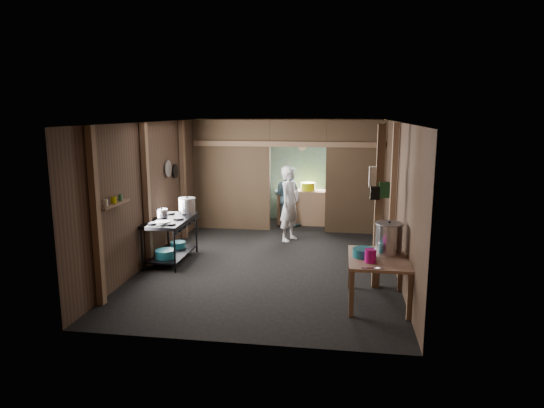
% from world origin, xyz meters
% --- Properties ---
extents(floor, '(4.50, 7.00, 0.00)m').
position_xyz_m(floor, '(0.00, 0.00, 0.00)').
color(floor, black).
rests_on(floor, ground).
extents(ceiling, '(4.50, 7.00, 0.00)m').
position_xyz_m(ceiling, '(0.00, 0.00, 2.60)').
color(ceiling, '#454342').
rests_on(ceiling, ground).
extents(wall_back, '(4.50, 0.00, 2.60)m').
position_xyz_m(wall_back, '(0.00, 3.50, 1.30)').
color(wall_back, '#463424').
rests_on(wall_back, ground).
extents(wall_front, '(4.50, 0.00, 2.60)m').
position_xyz_m(wall_front, '(0.00, -3.50, 1.30)').
color(wall_front, '#463424').
rests_on(wall_front, ground).
extents(wall_left, '(0.00, 7.00, 2.60)m').
position_xyz_m(wall_left, '(-2.25, 0.00, 1.30)').
color(wall_left, '#463424').
rests_on(wall_left, ground).
extents(wall_right, '(0.00, 7.00, 2.60)m').
position_xyz_m(wall_right, '(2.25, 0.00, 1.30)').
color(wall_right, '#463424').
rests_on(wall_right, ground).
extents(partition_left, '(1.85, 0.10, 2.60)m').
position_xyz_m(partition_left, '(-1.32, 2.20, 1.30)').
color(partition_left, brown).
rests_on(partition_left, floor).
extents(partition_right, '(1.35, 0.10, 2.60)m').
position_xyz_m(partition_right, '(1.57, 2.20, 1.30)').
color(partition_right, brown).
rests_on(partition_right, floor).
extents(partition_header, '(1.30, 0.10, 0.60)m').
position_xyz_m(partition_header, '(0.25, 2.20, 2.30)').
color(partition_header, brown).
rests_on(partition_header, wall_back).
extents(turquoise_panel, '(4.40, 0.06, 2.50)m').
position_xyz_m(turquoise_panel, '(0.00, 3.44, 1.25)').
color(turquoise_panel, '#86B9B8').
rests_on(turquoise_panel, wall_back).
extents(back_counter, '(1.20, 0.50, 0.85)m').
position_xyz_m(back_counter, '(0.30, 2.95, 0.42)').
color(back_counter, brown).
rests_on(back_counter, floor).
extents(wall_clock, '(0.20, 0.03, 0.20)m').
position_xyz_m(wall_clock, '(0.25, 3.40, 1.90)').
color(wall_clock, silver).
rests_on(wall_clock, wall_back).
extents(post_left_a, '(0.10, 0.12, 2.60)m').
position_xyz_m(post_left_a, '(-2.18, -2.60, 1.30)').
color(post_left_a, brown).
rests_on(post_left_a, floor).
extents(post_left_b, '(0.10, 0.12, 2.60)m').
position_xyz_m(post_left_b, '(-2.18, -0.80, 1.30)').
color(post_left_b, brown).
rests_on(post_left_b, floor).
extents(post_left_c, '(0.10, 0.12, 2.60)m').
position_xyz_m(post_left_c, '(-2.18, 1.20, 1.30)').
color(post_left_c, brown).
rests_on(post_left_c, floor).
extents(post_right, '(0.10, 0.12, 2.60)m').
position_xyz_m(post_right, '(2.18, -0.20, 1.30)').
color(post_right, brown).
rests_on(post_right, floor).
extents(post_free, '(0.12, 0.12, 2.60)m').
position_xyz_m(post_free, '(1.85, -1.30, 1.30)').
color(post_free, brown).
rests_on(post_free, floor).
extents(cross_beam, '(4.40, 0.12, 0.12)m').
position_xyz_m(cross_beam, '(0.00, 2.15, 2.05)').
color(cross_beam, brown).
rests_on(cross_beam, wall_left).
extents(pan_lid_big, '(0.03, 0.34, 0.34)m').
position_xyz_m(pan_lid_big, '(-2.21, 0.40, 1.65)').
color(pan_lid_big, gray).
rests_on(pan_lid_big, wall_left).
extents(pan_lid_small, '(0.03, 0.30, 0.30)m').
position_xyz_m(pan_lid_small, '(-2.21, 0.80, 1.55)').
color(pan_lid_small, black).
rests_on(pan_lid_small, wall_left).
extents(wall_shelf, '(0.14, 0.80, 0.03)m').
position_xyz_m(wall_shelf, '(-2.15, -2.10, 1.40)').
color(wall_shelf, brown).
rests_on(wall_shelf, wall_left).
extents(jar_white, '(0.07, 0.07, 0.10)m').
position_xyz_m(jar_white, '(-2.15, -2.35, 1.47)').
color(jar_white, silver).
rests_on(jar_white, wall_shelf).
extents(jar_yellow, '(0.08, 0.08, 0.10)m').
position_xyz_m(jar_yellow, '(-2.15, -2.10, 1.47)').
color(jar_yellow, '#AFB204').
rests_on(jar_yellow, wall_shelf).
extents(jar_green, '(0.06, 0.06, 0.10)m').
position_xyz_m(jar_green, '(-2.15, -1.88, 1.47)').
color(jar_green, '#225E32').
rests_on(jar_green, wall_shelf).
extents(bag_white, '(0.22, 0.15, 0.32)m').
position_xyz_m(bag_white, '(1.80, -1.22, 1.78)').
color(bag_white, silver).
rests_on(bag_white, post_free).
extents(bag_green, '(0.16, 0.12, 0.24)m').
position_xyz_m(bag_green, '(1.92, -1.36, 1.60)').
color(bag_green, '#225E32').
rests_on(bag_green, post_free).
extents(bag_black, '(0.14, 0.10, 0.20)m').
position_xyz_m(bag_black, '(1.78, -1.38, 1.55)').
color(bag_black, black).
rests_on(bag_black, post_free).
extents(gas_range, '(0.71, 1.38, 0.82)m').
position_xyz_m(gas_range, '(-1.88, -0.48, 0.41)').
color(gas_range, black).
rests_on(gas_range, floor).
extents(prep_table, '(0.86, 1.18, 0.70)m').
position_xyz_m(prep_table, '(1.83, -1.96, 0.35)').
color(prep_table, '#A17D6A').
rests_on(prep_table, floor).
extents(stove_pot_large, '(0.39, 0.39, 0.34)m').
position_xyz_m(stove_pot_large, '(-1.71, 0.02, 0.96)').
color(stove_pot_large, silver).
rests_on(stove_pot_large, gas_range).
extents(stove_pot_med, '(0.28, 0.28, 0.20)m').
position_xyz_m(stove_pot_med, '(-2.05, -0.45, 0.90)').
color(stove_pot_med, silver).
rests_on(stove_pot_med, gas_range).
extents(frying_pan, '(0.38, 0.54, 0.07)m').
position_xyz_m(frying_pan, '(-1.88, -0.86, 0.84)').
color(frying_pan, gray).
rests_on(frying_pan, gas_range).
extents(blue_tub_front, '(0.36, 0.36, 0.15)m').
position_xyz_m(blue_tub_front, '(-1.88, -0.79, 0.23)').
color(blue_tub_front, '#1A616D').
rests_on(blue_tub_front, gas_range).
extents(blue_tub_back, '(0.29, 0.29, 0.12)m').
position_xyz_m(blue_tub_back, '(-1.88, -0.11, 0.22)').
color(blue_tub_back, '#1A616D').
rests_on(blue_tub_back, gas_range).
extents(stock_pot, '(0.49, 0.49, 0.48)m').
position_xyz_m(stock_pot, '(1.99, -1.72, 0.92)').
color(stock_pot, silver).
rests_on(stock_pot, prep_table).
extents(wash_basin, '(0.44, 0.44, 0.13)m').
position_xyz_m(wash_basin, '(1.62, -1.97, 0.76)').
color(wash_basin, '#1A616D').
rests_on(wash_basin, prep_table).
extents(pink_bucket, '(0.20, 0.20, 0.19)m').
position_xyz_m(pink_bucket, '(1.70, -2.22, 0.79)').
color(pink_bucket, '#BD0E79').
rests_on(pink_bucket, prep_table).
extents(knife, '(0.30, 0.06, 0.01)m').
position_xyz_m(knife, '(1.71, -2.49, 0.70)').
color(knife, silver).
rests_on(knife, prep_table).
extents(yellow_tub, '(0.36, 0.36, 0.20)m').
position_xyz_m(yellow_tub, '(0.44, 2.95, 0.95)').
color(yellow_tub, '#AFB204').
rests_on(yellow_tub, back_counter).
extents(red_cup, '(0.12, 0.12, 0.14)m').
position_xyz_m(red_cup, '(-0.01, 2.95, 0.92)').
color(red_cup, red).
rests_on(red_cup, back_counter).
extents(cook, '(0.60, 0.70, 1.63)m').
position_xyz_m(cook, '(0.16, 1.34, 0.81)').
color(cook, white).
rests_on(cook, floor).
extents(worker_back, '(0.86, 0.77, 1.47)m').
position_xyz_m(worker_back, '(-0.06, 2.75, 0.74)').
color(worker_back, '#55829F').
rests_on(worker_back, floor).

